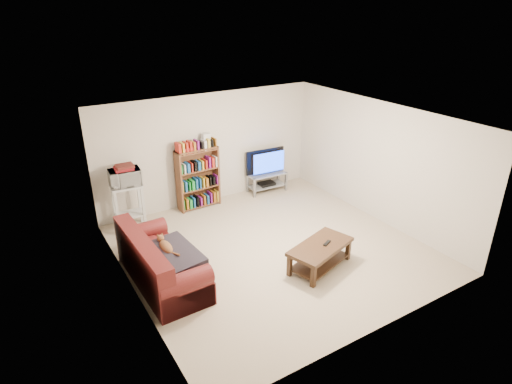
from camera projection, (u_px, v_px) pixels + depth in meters
floor at (272, 249)px, 7.77m from camera, size 5.00×5.00×0.00m
ceiling at (275, 119)px, 6.79m from camera, size 5.00×5.00×0.00m
wall_back at (209, 149)px, 9.23m from camera, size 5.00×0.00×5.00m
wall_front at (384, 256)px, 5.33m from camera, size 5.00×0.00×5.00m
wall_left at (127, 225)px, 6.09m from camera, size 0.00×5.00×5.00m
wall_right at (378, 162)px, 8.47m from camera, size 0.00×5.00×5.00m
sofa at (158, 266)px, 6.73m from camera, size 0.91×2.01×0.85m
blanket at (171, 255)px, 6.63m from camera, size 0.87×1.07×0.18m
cat at (166, 247)px, 6.74m from camera, size 0.23×0.55×0.16m
coffee_table at (320, 252)px, 7.12m from camera, size 1.30×0.91×0.43m
remote at (327, 243)px, 7.10m from camera, size 0.20×0.13×0.02m
tv_stand at (267, 179)px, 10.01m from camera, size 0.93×0.46×0.45m
television at (267, 162)px, 9.83m from camera, size 0.98×0.18×0.56m
dvd_player at (267, 184)px, 10.05m from camera, size 0.38×0.27×0.06m
bookshelf at (198, 177)px, 9.10m from camera, size 0.93×0.33×1.33m
shelf_clutter at (200, 143)px, 8.85m from camera, size 0.68×0.23×0.28m
microwave_stand at (128, 201)px, 8.25m from camera, size 0.61×0.46×0.92m
microwave at (125, 177)px, 8.05m from camera, size 0.60×0.43×0.31m
game_boxes at (124, 168)px, 7.98m from camera, size 0.36×0.32×0.05m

